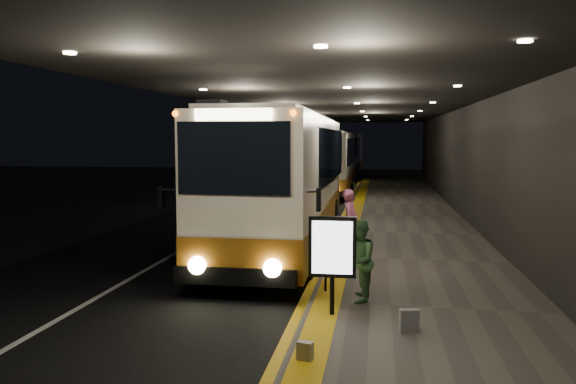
% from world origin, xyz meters
% --- Properties ---
extents(ground, '(90.00, 90.00, 0.00)m').
position_xyz_m(ground, '(0.00, 0.00, 0.00)').
color(ground, black).
extents(lane_line_white, '(0.12, 50.00, 0.01)m').
position_xyz_m(lane_line_white, '(-1.80, 5.00, 0.01)').
color(lane_line_white, silver).
rests_on(lane_line_white, ground).
extents(kerb_stripe_yellow, '(0.18, 50.00, 0.01)m').
position_xyz_m(kerb_stripe_yellow, '(2.35, 5.00, 0.01)').
color(kerb_stripe_yellow, gold).
rests_on(kerb_stripe_yellow, ground).
extents(sidewalk, '(4.50, 50.00, 0.15)m').
position_xyz_m(sidewalk, '(4.75, 5.00, 0.07)').
color(sidewalk, '#514C44').
rests_on(sidewalk, ground).
extents(tactile_strip, '(0.50, 50.00, 0.01)m').
position_xyz_m(tactile_strip, '(2.85, 5.00, 0.16)').
color(tactile_strip, gold).
rests_on(tactile_strip, sidewalk).
extents(terminal_wall, '(0.10, 50.00, 6.00)m').
position_xyz_m(terminal_wall, '(7.00, 5.00, 3.00)').
color(terminal_wall, black).
rests_on(terminal_wall, ground).
extents(support_columns, '(0.80, 24.80, 4.40)m').
position_xyz_m(support_columns, '(-1.50, 4.00, 2.20)').
color(support_columns, black).
rests_on(support_columns, ground).
extents(canopy, '(9.00, 50.00, 0.40)m').
position_xyz_m(canopy, '(2.50, 5.00, 4.60)').
color(canopy, black).
rests_on(canopy, support_columns).
extents(coach_main, '(2.66, 12.13, 3.76)m').
position_xyz_m(coach_main, '(1.06, 2.88, 1.81)').
color(coach_main, beige).
rests_on(coach_main, ground).
extents(coach_second, '(2.39, 11.04, 3.46)m').
position_xyz_m(coach_second, '(1.00, 19.10, 1.66)').
color(coach_second, beige).
rests_on(coach_second, ground).
extents(coach_third, '(2.61, 11.20, 3.50)m').
position_xyz_m(coach_third, '(0.96, 32.74, 1.68)').
color(coach_third, beige).
rests_on(coach_third, ground).
extents(passenger_boarding, '(0.51, 0.69, 1.72)m').
position_xyz_m(passenger_boarding, '(3.04, 1.32, 1.01)').
color(passenger_boarding, '#B95684').
rests_on(passenger_boarding, sidewalk).
extents(passenger_waiting_green, '(0.49, 0.77, 1.55)m').
position_xyz_m(passenger_waiting_green, '(3.41, -2.97, 0.92)').
color(passenger_waiting_green, '#477E46').
rests_on(passenger_waiting_green, sidewalk).
extents(bag_polka, '(0.32, 0.19, 0.37)m').
position_xyz_m(bag_polka, '(4.27, -4.55, 0.33)').
color(bag_polka, black).
rests_on(bag_polka, sidewalk).
extents(bag_plain, '(0.24, 0.18, 0.27)m').
position_xyz_m(bag_plain, '(2.80, -5.94, 0.28)').
color(bag_plain, '#B0ABA5').
rests_on(bag_plain, sidewalk).
extents(info_sign, '(0.81, 0.13, 1.72)m').
position_xyz_m(info_sign, '(3.00, -3.89, 1.31)').
color(info_sign, black).
rests_on(info_sign, sidewalk).
extents(stanchion_post, '(0.05, 0.05, 1.17)m').
position_xyz_m(stanchion_post, '(2.75, -2.42, 0.73)').
color(stanchion_post, black).
rests_on(stanchion_post, sidewalk).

